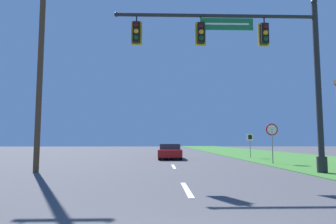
# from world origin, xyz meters

# --- Properties ---
(grass_verge_right) EXTENTS (10.00, 110.00, 0.04)m
(grass_verge_right) POSITION_xyz_m (10.50, 30.00, 0.02)
(grass_verge_right) COLOR #38752D
(grass_verge_right) RESTS_ON ground
(road_center_line) EXTENTS (0.16, 34.80, 0.01)m
(road_center_line) POSITION_xyz_m (0.00, 22.00, 0.01)
(road_center_line) COLOR silver
(road_center_line) RESTS_ON ground
(signal_mast) EXTENTS (9.50, 0.47, 8.01)m
(signal_mast) POSITION_xyz_m (3.85, 10.20, 5.04)
(signal_mast) COLOR #232326
(signal_mast) RESTS_ON grass_verge_right
(car_ahead) EXTENTS (1.97, 4.43, 1.19)m
(car_ahead) POSITION_xyz_m (0.07, 21.34, 0.60)
(car_ahead) COLOR black
(car_ahead) RESTS_ON ground
(stop_sign) EXTENTS (0.76, 0.07, 2.50)m
(stop_sign) POSITION_xyz_m (6.35, 15.82, 1.86)
(stop_sign) COLOR gray
(stop_sign) RESTS_ON grass_verge_right
(route_sign_post) EXTENTS (0.55, 0.06, 2.03)m
(route_sign_post) POSITION_xyz_m (6.84, 22.05, 1.53)
(route_sign_post) COLOR gray
(route_sign_post) RESTS_ON grass_verge_right
(utility_pole_near) EXTENTS (1.80, 0.26, 9.99)m
(utility_pole_near) POSITION_xyz_m (-6.46, 11.09, 5.15)
(utility_pole_near) COLOR #4C3823
(utility_pole_near) RESTS_ON ground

